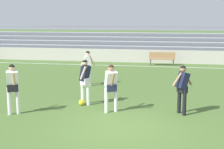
{
  "coord_description": "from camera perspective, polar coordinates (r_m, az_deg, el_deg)",
  "views": [
    {
      "loc": [
        1.51,
        -9.37,
        3.24
      ],
      "look_at": [
        -0.98,
        3.94,
        0.93
      ],
      "focal_mm": 53.04,
      "sensor_mm": 36.0,
      "label": 1
    }
  ],
  "objects": [
    {
      "name": "ground_plane",
      "position": [
        10.03,
        1.36,
        -9.17
      ],
      "size": [
        160.0,
        160.0,
        0.0
      ],
      "primitive_type": "plane",
      "color": "#4C6B30"
    },
    {
      "name": "field_line_sideline",
      "position": [
        22.61,
        6.65,
        1.4
      ],
      "size": [
        44.0,
        0.12,
        0.01
      ],
      "primitive_type": "cube",
      "color": "white",
      "rests_on": "ground"
    },
    {
      "name": "sideline_wall",
      "position": [
        24.43,
        6.98,
        3.13
      ],
      "size": [
        48.0,
        0.16,
        0.95
      ],
      "primitive_type": "cube",
      "color": "#BCB7AD",
      "rests_on": "ground"
    },
    {
      "name": "bleacher_stand",
      "position": [
        27.49,
        0.83,
        5.16
      ],
      "size": [
        24.99,
        4.22,
        2.54
      ],
      "color": "#B2B2B7",
      "rests_on": "ground"
    },
    {
      "name": "bench_centre_sideline",
      "position": [
        23.2,
        8.62,
        2.91
      ],
      "size": [
        1.8,
        0.4,
        0.9
      ],
      "color": "#99754C",
      "rests_on": "ground"
    },
    {
      "name": "player_white_dropping_back",
      "position": [
        11.41,
        -0.17,
        -1.66
      ],
      "size": [
        0.51,
        0.69,
        1.67
      ],
      "color": "white",
      "rests_on": "ground"
    },
    {
      "name": "player_dark_pressing_high",
      "position": [
        12.44,
        -4.65,
        -0.6
      ],
      "size": [
        0.42,
        0.54,
        1.72
      ],
      "color": "white",
      "rests_on": "ground"
    },
    {
      "name": "player_white_overlapping",
      "position": [
        16.05,
        -4.18,
        1.65
      ],
      "size": [
        0.65,
        0.46,
        1.68
      ],
      "color": "white",
      "rests_on": "ground"
    },
    {
      "name": "player_white_on_ball",
      "position": [
        11.65,
        -16.75,
        -1.66
      ],
      "size": [
        0.49,
        0.61,
        1.72
      ],
      "color": "white",
      "rests_on": "ground"
    },
    {
      "name": "player_dark_challenging",
      "position": [
        11.41,
        12.03,
        -1.84
      ],
      "size": [
        0.7,
        0.52,
        1.68
      ],
      "color": "black",
      "rests_on": "ground"
    },
    {
      "name": "soccer_ball",
      "position": [
        12.54,
        -5.27,
        -4.81
      ],
      "size": [
        0.22,
        0.22,
        0.22
      ],
      "primitive_type": "sphere",
      "color": "yellow",
      "rests_on": "ground"
    }
  ]
}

